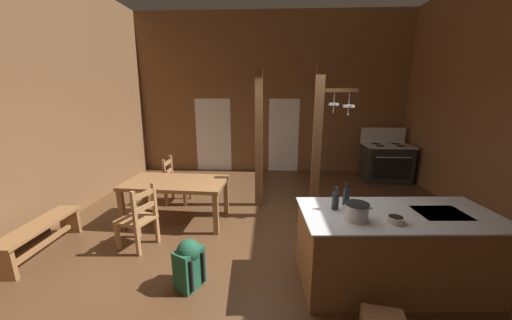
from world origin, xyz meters
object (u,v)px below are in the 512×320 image
object	(u,v)px
mixing_bowl_on_counter	(396,220)
bottle_short_on_counter	(335,200)
stove_range	(386,162)
kitchen_island	(394,249)
dining_table	(176,186)
ladderback_chair_near_window	(175,181)
backpack	(189,262)
stockpot_on_counter	(356,211)
bottle_tall_on_counter	(346,196)
bench_along_left_wall	(40,233)
ladderback_chair_by_post	(139,218)

from	to	relation	value
mixing_bowl_on_counter	bottle_short_on_counter	size ratio (longest dim) A/B	0.65
stove_range	mixing_bowl_on_counter	size ratio (longest dim) A/B	7.58
mixing_bowl_on_counter	stove_range	bearing A→B (deg)	68.55
kitchen_island	dining_table	bearing A→B (deg)	154.05
ladderback_chair_near_window	backpack	world-z (taller)	ladderback_chair_near_window
dining_table	backpack	distance (m)	1.82
kitchen_island	ladderback_chair_near_window	world-z (taller)	ladderback_chair_near_window
kitchen_island	backpack	bearing A→B (deg)	-176.16
kitchen_island	backpack	size ratio (longest dim) A/B	3.72
stockpot_on_counter	stove_range	bearing A→B (deg)	63.90
mixing_bowl_on_counter	kitchen_island	bearing A→B (deg)	58.29
backpack	bottle_tall_on_counter	xyz separation A→B (m)	(1.83, 0.36, 0.71)
kitchen_island	dining_table	xyz separation A→B (m)	(-3.06, 1.49, 0.20)
dining_table	stove_range	bearing A→B (deg)	28.97
stockpot_on_counter	bottle_short_on_counter	size ratio (longest dim) A/B	1.20
stove_range	stockpot_on_counter	world-z (taller)	stove_range
stove_range	mixing_bowl_on_counter	bearing A→B (deg)	-111.45
bench_along_left_wall	stove_range	bearing A→B (deg)	30.33
backpack	bottle_short_on_counter	size ratio (longest dim) A/B	2.21
bottle_short_on_counter	bottle_tall_on_counter	bearing A→B (deg)	40.12
bench_along_left_wall	backpack	distance (m)	2.36
ladderback_chair_by_post	dining_table	bearing A→B (deg)	72.76
ladderback_chair_by_post	kitchen_island	bearing A→B (deg)	-10.78
dining_table	bench_along_left_wall	distance (m)	1.96
kitchen_island	backpack	distance (m)	2.38
bench_along_left_wall	backpack	xyz separation A→B (m)	(2.29, -0.57, 0.01)
ladderback_chair_near_window	stockpot_on_counter	world-z (taller)	stockpot_on_counter
backpack	stockpot_on_counter	xyz separation A→B (m)	(1.84, -0.02, 0.69)
bench_along_left_wall	mixing_bowl_on_counter	bearing A→B (deg)	-8.12
ladderback_chair_by_post	bench_along_left_wall	world-z (taller)	ladderback_chair_by_post
mixing_bowl_on_counter	ladderback_chair_by_post	bearing A→B (deg)	164.76
ladderback_chair_by_post	bottle_tall_on_counter	distance (m)	2.88
ladderback_chair_near_window	bottle_tall_on_counter	size ratio (longest dim) A/B	3.35
ladderback_chair_near_window	backpack	bearing A→B (deg)	-67.91
bottle_tall_on_counter	bottle_short_on_counter	bearing A→B (deg)	-139.88
backpack	stockpot_on_counter	bearing A→B (deg)	-0.74
ladderback_chair_by_post	bottle_short_on_counter	xyz separation A→B (m)	(2.63, -0.56, 0.57)
stove_range	bench_along_left_wall	xyz separation A→B (m)	(-6.19, -3.62, -0.18)
stove_range	backpack	distance (m)	5.73
dining_table	ladderback_chair_near_window	world-z (taller)	ladderback_chair_near_window
backpack	mixing_bowl_on_counter	distance (m)	2.31
stove_range	backpack	world-z (taller)	stove_range
ladderback_chair_by_post	bench_along_left_wall	xyz separation A→B (m)	(-1.33, -0.22, -0.15)
kitchen_island	bottle_short_on_counter	distance (m)	0.90
ladderback_chair_by_post	backpack	world-z (taller)	ladderback_chair_by_post
dining_table	stockpot_on_counter	distance (m)	3.05
mixing_bowl_on_counter	dining_table	bearing A→B (deg)	149.42
kitchen_island	mixing_bowl_on_counter	size ratio (longest dim) A/B	12.71
ladderback_chair_by_post	backpack	distance (m)	1.25
bench_along_left_wall	bottle_short_on_counter	size ratio (longest dim) A/B	4.79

